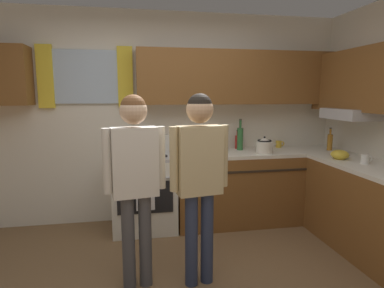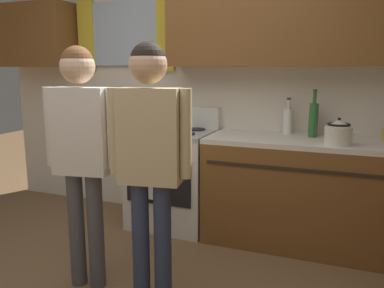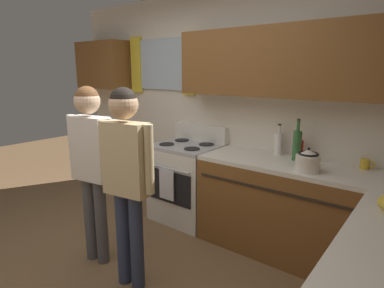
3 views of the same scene
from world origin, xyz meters
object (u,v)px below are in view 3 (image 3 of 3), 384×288
Objects in this scene: bottle_wine_green at (297,144)px; mug_mustard_yellow at (365,164)px; stove_oven at (187,181)px; bottle_milk_white at (278,143)px; adult_in_plaid at (126,166)px; adult_left at (91,155)px; bottle_sauce_red at (300,149)px; stovetop_kettle at (308,161)px.

bottle_wine_green is 0.59m from mug_mustard_yellow.
bottle_milk_white is at bearing 11.98° from stove_oven.
stove_oven is 1.17m from bottle_milk_white.
adult_in_plaid reaches higher than stove_oven.
adult_in_plaid is (0.52, -0.05, 0.01)m from adult_left.
bottle_milk_white is 1.27× the size of bottle_sauce_red.
bottle_milk_white is 0.24m from bottle_wine_green.
bottle_milk_white is 1.79m from adult_left.
bottle_wine_green is at bearing -88.71° from bottle_sauce_red.
adult_left is (-1.90, -1.40, 0.06)m from mug_mustard_yellow.
mug_mustard_yellow is 0.53m from stovetop_kettle.
stove_oven is 2.79× the size of bottle_wine_green.
stovetop_kettle reaches higher than mug_mustard_yellow.
stovetop_kettle is 1.48m from adult_in_plaid.
stovetop_kettle is at bearing 33.87° from adult_left.
bottle_wine_green is 0.36m from stovetop_kettle.
adult_in_plaid reaches higher than bottle_sauce_red.
bottle_wine_green is 3.28× the size of mug_mustard_yellow.
adult_in_plaid reaches higher than stovetop_kettle.
bottle_sauce_red is at bearing 46.99° from adult_left.
bottle_wine_green is at bearing 5.72° from stove_oven.
stovetop_kettle is (-0.37, -0.37, 0.05)m from mug_mustard_yellow.
bottle_sauce_red is at bearing 10.28° from stove_oven.
adult_left reaches higher than bottle_sauce_red.
adult_left is (-1.11, -1.41, -0.01)m from bottle_milk_white.
bottle_sauce_red is 0.90× the size of stovetop_kettle.
adult_left is at bearing -146.13° from stovetop_kettle.
bottle_milk_white is 1.14× the size of stovetop_kettle.
bottle_milk_white reaches higher than mug_mustard_yellow.
bottle_milk_white is (1.00, 0.21, 0.55)m from stove_oven.
adult_in_plaid is at bearing -112.07° from bottle_milk_white.
adult_left reaches higher than mug_mustard_yellow.
mug_mustard_yellow is (1.79, 0.20, 0.48)m from stove_oven.
bottle_wine_green is at bearing -171.87° from mug_mustard_yellow.
mug_mustard_yellow is at bearing 6.49° from stove_oven.
adult_in_plaid is (-0.81, -1.47, 0.02)m from bottle_sauce_red.
stove_oven is 1.32m from adult_left.
stove_oven is 4.48× the size of bottle_sauce_red.
adult_left reaches higher than bottle_wine_green.
bottle_wine_green is 0.24× the size of adult_in_plaid.
adult_in_plaid is (-1.38, -1.45, 0.07)m from mug_mustard_yellow.
bottle_milk_white reaches higher than bottle_sauce_red.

